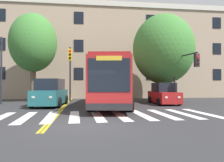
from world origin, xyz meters
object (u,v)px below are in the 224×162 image
Objects in this scene: traffic_light_near_corner at (184,68)px; traffic_light_overhead at (70,65)px; car_red_far_lane at (164,94)px; car_grey_behind_bus at (103,92)px; city_bus at (112,82)px; car_teal_near_lane at (50,93)px; street_tree_curbside_small at (33,43)px; street_tree_curbside_large at (163,49)px.

traffic_light_near_corner is 10.15m from traffic_light_overhead.
traffic_light_near_corner is at bearing -19.96° from car_red_far_lane.
car_grey_behind_bus is 0.84× the size of traffic_light_overhead.
traffic_light_near_corner is at bearing 4.19° from city_bus.
traffic_light_overhead reaches higher than car_red_far_lane.
traffic_light_overhead is at bearing 162.87° from car_red_far_lane.
car_teal_near_lane is at bearing -114.57° from traffic_light_overhead.
car_red_far_lane is at bearing -17.13° from traffic_light_overhead.
traffic_light_overhead is (1.33, 2.92, 2.52)m from car_teal_near_lane.
street_tree_curbside_small is at bearing 159.26° from traffic_light_overhead.
car_grey_behind_bus is 9.58m from street_tree_curbside_small.
city_bus is at bearing -167.53° from car_red_far_lane.
car_teal_near_lane is 1.23× the size of car_red_far_lane.
car_red_far_lane is 0.89× the size of traffic_light_near_corner.
street_tree_curbside_small is (-3.62, 1.37, 2.19)m from traffic_light_overhead.
car_grey_behind_bus is 8.76m from street_tree_curbside_large.
street_tree_curbside_large is 12.75m from street_tree_curbside_small.
car_teal_near_lane is 9.44m from car_red_far_lane.
city_bus is at bearing -90.51° from car_grey_behind_bus.
street_tree_curbside_large reaches higher than traffic_light_near_corner.
car_teal_near_lane is 0.58× the size of street_tree_curbside_large.
city_bus is 2.23× the size of traffic_light_overhead.
traffic_light_overhead is at bearing -178.77° from street_tree_curbside_large.
car_grey_behind_bus is at bearing 59.67° from car_teal_near_lane.
city_bus is 5.20m from traffic_light_overhead.
traffic_light_near_corner is at bearing -0.77° from car_teal_near_lane.
car_teal_near_lane is (-4.79, 0.60, -0.87)m from city_bus.
car_red_far_lane is at bearing 2.57° from car_teal_near_lane.
traffic_light_near_corner is (1.57, -0.57, 2.23)m from car_red_far_lane.
car_grey_behind_bus is (-4.56, 7.90, -0.05)m from car_red_far_lane.
city_bus is at bearing -175.81° from traffic_light_near_corner.
traffic_light_overhead is at bearing -20.74° from street_tree_curbside_small.
car_red_far_lane is at bearing 12.47° from city_bus.
city_bus reaches higher than car_teal_near_lane.
city_bus reaches higher than car_red_far_lane.
street_tree_curbside_large reaches higher than car_red_far_lane.
car_teal_near_lane is 11.19m from traffic_light_near_corner.
street_tree_curbside_small is at bearing 118.08° from car_teal_near_lane.
street_tree_curbside_small reaches higher than city_bus.
street_tree_curbside_small is (-7.08, 4.89, 3.84)m from city_bus.
traffic_light_overhead is 4.45m from street_tree_curbside_small.
car_red_far_lane reaches higher than car_grey_behind_bus.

